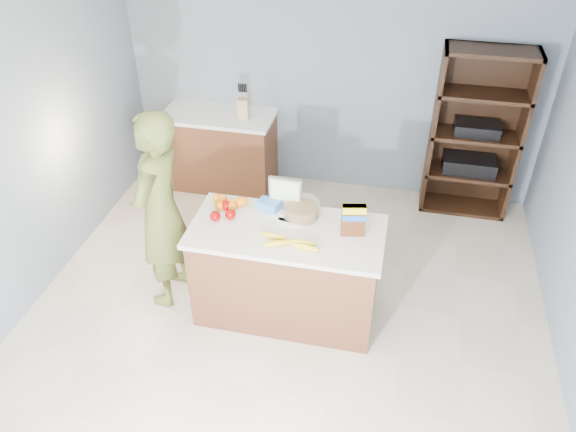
% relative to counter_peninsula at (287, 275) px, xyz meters
% --- Properties ---
extents(floor, '(4.50, 5.00, 0.02)m').
position_rel_counter_peninsula_xyz_m(floor, '(0.00, -0.30, -0.42)').
color(floor, beige).
rests_on(floor, ground).
extents(walls, '(4.52, 5.02, 2.51)m').
position_rel_counter_peninsula_xyz_m(walls, '(0.00, -0.30, 1.24)').
color(walls, gray).
rests_on(walls, ground).
extents(counter_peninsula, '(1.56, 0.76, 0.90)m').
position_rel_counter_peninsula_xyz_m(counter_peninsula, '(0.00, 0.00, 0.00)').
color(counter_peninsula, brown).
rests_on(counter_peninsula, ground).
extents(back_cabinet, '(1.24, 0.62, 0.90)m').
position_rel_counter_peninsula_xyz_m(back_cabinet, '(-1.20, 1.90, 0.04)').
color(back_cabinet, brown).
rests_on(back_cabinet, ground).
extents(shelving_unit, '(0.90, 0.40, 1.80)m').
position_rel_counter_peninsula_xyz_m(shelving_unit, '(1.55, 2.05, 0.45)').
color(shelving_unit, black).
rests_on(shelving_unit, ground).
extents(person, '(0.47, 0.68, 1.81)m').
position_rel_counter_peninsula_xyz_m(person, '(-1.08, 0.01, 0.49)').
color(person, '#555F26').
rests_on(person, ground).
extents(knife_block, '(0.12, 0.10, 0.31)m').
position_rel_counter_peninsula_xyz_m(knife_block, '(-0.89, 1.87, 0.60)').
color(knife_block, tan).
rests_on(knife_block, back_cabinet).
extents(envelopes, '(0.30, 0.20, 0.00)m').
position_rel_counter_peninsula_xyz_m(envelopes, '(-0.02, 0.13, 0.49)').
color(envelopes, white).
rests_on(envelopes, counter_peninsula).
extents(bananas, '(0.51, 0.19, 0.05)m').
position_rel_counter_peninsula_xyz_m(bananas, '(0.06, -0.18, 0.51)').
color(bananas, yellow).
rests_on(bananas, counter_peninsula).
extents(apples, '(0.20, 0.25, 0.09)m').
position_rel_counter_peninsula_xyz_m(apples, '(-0.54, 0.07, 0.53)').
color(apples, '#950202').
rests_on(apples, counter_peninsula).
extents(oranges, '(0.31, 0.19, 0.08)m').
position_rel_counter_peninsula_xyz_m(oranges, '(-0.54, 0.22, 0.53)').
color(oranges, orange).
rests_on(oranges, counter_peninsula).
extents(blue_carton, '(0.20, 0.16, 0.08)m').
position_rel_counter_peninsula_xyz_m(blue_carton, '(-0.21, 0.25, 0.52)').
color(blue_carton, blue).
rests_on(blue_carton, counter_peninsula).
extents(salad_bowl, '(0.30, 0.30, 0.13)m').
position_rel_counter_peninsula_xyz_m(salad_bowl, '(0.08, 0.21, 0.54)').
color(salad_bowl, '#267219').
rests_on(salad_bowl, counter_peninsula).
extents(tv, '(0.28, 0.12, 0.28)m').
position_rel_counter_peninsula_xyz_m(tv, '(-0.08, 0.31, 0.64)').
color(tv, silver).
rests_on(tv, counter_peninsula).
extents(cereal_box, '(0.19, 0.10, 0.27)m').
position_rel_counter_peninsula_xyz_m(cereal_box, '(0.52, 0.05, 0.64)').
color(cereal_box, '#592B14').
rests_on(cereal_box, counter_peninsula).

